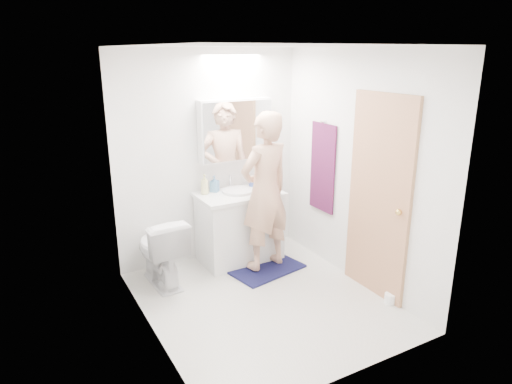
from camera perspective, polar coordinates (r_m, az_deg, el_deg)
floor at (r=4.65m, az=0.99°, el=-13.36°), size 2.50×2.50×0.00m
ceiling at (r=4.01m, az=1.18°, el=17.70°), size 2.50×2.50×0.00m
wall_back at (r=5.25m, az=-5.83°, el=4.29°), size 2.50×0.00×2.50m
wall_front at (r=3.21m, az=12.42°, el=-4.46°), size 2.50×0.00×2.50m
wall_left at (r=3.76m, az=-13.55°, el=-1.32°), size 0.00×2.50×2.50m
wall_right at (r=4.80m, az=12.50°, el=2.75°), size 0.00×2.50×2.50m
vanity_cabinet at (r=5.34m, az=-2.07°, el=-4.52°), size 0.90×0.55×0.78m
countertop at (r=5.20m, az=-2.12°, el=-0.32°), size 0.95×0.58×0.04m
sink_basin at (r=5.22m, az=-2.27°, el=0.13°), size 0.36×0.36×0.03m
faucet at (r=5.36m, az=-3.20°, el=1.32°), size 0.02×0.02×0.16m
medicine_cabinet at (r=5.25m, az=-2.57°, el=7.70°), size 0.88×0.14×0.70m
mirror_panel at (r=5.19m, az=-2.19°, el=7.58°), size 0.84×0.01×0.66m
toilet at (r=4.91m, az=-11.81°, el=-7.09°), size 0.45×0.75×0.75m
bath_rug at (r=5.26m, az=1.07°, el=-9.40°), size 0.89×0.69×0.02m
person at (r=4.92m, az=1.13°, el=0.03°), size 0.70×0.53×1.73m
door at (r=4.60m, az=15.02°, el=-0.67°), size 0.04×0.80×2.00m
door_knob at (r=4.39m, az=17.29°, el=-2.41°), size 0.06×0.06×0.06m
towel at (r=5.22m, az=8.27°, el=3.00°), size 0.02×0.42×1.00m
towel_hook at (r=5.11m, az=8.41°, el=8.64°), size 0.07×0.02×0.02m
soap_bottle_a at (r=5.15m, az=-6.40°, el=0.97°), size 0.10×0.10×0.23m
soap_bottle_b at (r=5.24m, az=-5.17°, el=1.04°), size 0.12×0.12×0.19m
toothbrush_cup at (r=5.43m, az=-0.56°, el=1.12°), size 0.10×0.10×0.08m
toilet_paper_roll at (r=4.77m, az=16.32°, el=-12.59°), size 0.11×0.11×0.10m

